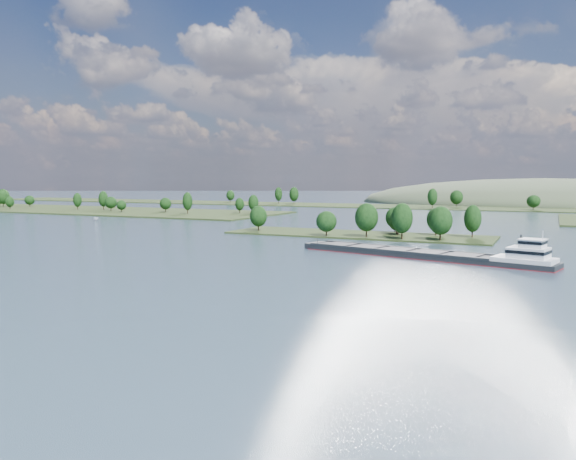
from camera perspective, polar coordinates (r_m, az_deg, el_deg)
The scene contains 7 objects.
ground at distance 159.43m, azimuth 0.24°, elevation -2.52°, with size 1800.00×1800.00×0.00m, color #354B5C.
tree_island at distance 210.84m, azimuth 8.70°, elevation 0.38°, with size 100.00×31.67×13.84m.
left_bank at distance 410.37m, azimuth -20.95°, elevation 2.00°, with size 300.00×80.00×14.90m.
back_shoreline at distance 427.36m, azimuth 17.43°, elevation 2.21°, with size 900.00×60.00×15.39m.
hill_west at distance 523.53m, azimuth 24.58°, elevation 2.40°, with size 320.00×160.00×44.00m, color #445238.
cargo_barge at distance 155.77m, azimuth 14.79°, elevation -2.42°, with size 72.03×25.07×9.74m.
motorboat at distance 304.01m, azimuth -18.92°, elevation 1.08°, with size 1.91×5.07×1.96m, color silver.
Camera 1 is at (67.03, -23.05, 21.51)m, focal length 35.00 mm.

